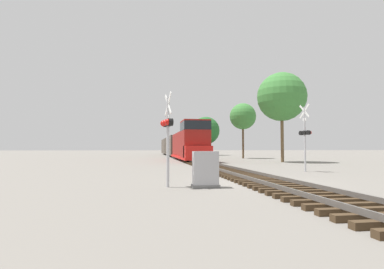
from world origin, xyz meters
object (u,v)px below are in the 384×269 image
tree_far_right (282,97)px  tree_mid_background (243,117)px  crossing_signal_near (167,128)px  crossing_signal_far (305,134)px  tree_deep_background (206,131)px  relay_cabinet (205,170)px  freight_train (176,146)px

tree_far_right → tree_mid_background: tree_far_right is taller
tree_mid_background → tree_far_right: bearing=-88.1°
crossing_signal_near → crossing_signal_far: 11.72m
tree_mid_background → tree_deep_background: tree_mid_background is taller
crossing_signal_far → tree_deep_background: tree_deep_background is taller
crossing_signal_far → relay_cabinet: size_ratio=3.12×
crossing_signal_near → tree_mid_background: (13.80, 32.17, 4.05)m
tree_mid_background → crossing_signal_far: bearing=-99.1°
freight_train → relay_cabinet: bearing=-93.9°
freight_train → tree_far_right: size_ratio=5.09×
crossing_signal_near → tree_mid_background: 35.24m
crossing_signal_near → tree_deep_background: (12.01, 52.49, 3.04)m
freight_train → crossing_signal_near: (-4.40, -42.37, 0.41)m
relay_cabinet → tree_mid_background: (12.29, 32.48, 5.73)m
crossing_signal_far → tree_deep_background: size_ratio=0.53×
crossing_signal_near → tree_mid_background: bearing=145.5°
crossing_signal_far → tree_mid_background: bearing=-20.9°
crossing_signal_far → tree_deep_background: bearing=-14.7°
relay_cabinet → tree_far_right: tree_far_right is taller
relay_cabinet → tree_deep_background: 54.05m
tree_far_right → tree_mid_background: bearing=91.9°
freight_train → tree_deep_background: bearing=53.1°
crossing_signal_far → tree_far_right: (4.53, 12.98, 4.83)m
freight_train → relay_cabinet: 42.81m
freight_train → tree_mid_background: 14.58m
crossing_signal_far → tree_mid_background: size_ratio=0.53×
crossing_signal_far → tree_mid_background: tree_mid_background is taller
crossing_signal_near → tree_far_right: bearing=132.8°
freight_train → crossing_signal_near: 42.60m
crossing_signal_near → crossing_signal_far: bearing=112.9°
relay_cabinet → tree_far_right: size_ratio=0.14×
freight_train → relay_cabinet: (-2.89, -42.69, -1.27)m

